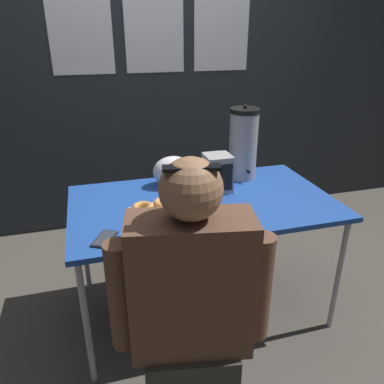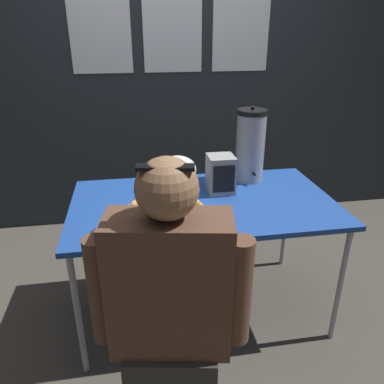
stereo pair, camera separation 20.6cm
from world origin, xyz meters
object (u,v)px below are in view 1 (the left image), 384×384
object	(u,v)px
cell_phone	(105,239)
space_heater	(218,173)
donut_box	(168,210)
person_seated	(191,318)
coffee_urn	(243,144)

from	to	relation	value
cell_phone	space_heater	xyz separation A→B (m)	(0.68, 0.40, 0.11)
donut_box	space_heater	world-z (taller)	space_heater
space_heater	person_seated	world-z (taller)	person_seated
space_heater	person_seated	size ratio (longest dim) A/B	0.18
cell_phone	coffee_urn	bearing A→B (deg)	59.36
space_heater	coffee_urn	bearing A→B (deg)	35.86
donut_box	coffee_urn	distance (m)	0.72
donut_box	person_seated	size ratio (longest dim) A/B	0.35
coffee_urn	space_heater	world-z (taller)	coffee_urn
coffee_urn	space_heater	size ratio (longest dim) A/B	2.12
donut_box	cell_phone	bearing A→B (deg)	-166.25
space_heater	person_seated	bearing A→B (deg)	-115.48
space_heater	person_seated	xyz separation A→B (m)	(-0.39, -0.82, -0.26)
person_seated	coffee_urn	bearing A→B (deg)	-111.71
coffee_urn	cell_phone	distance (m)	1.09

